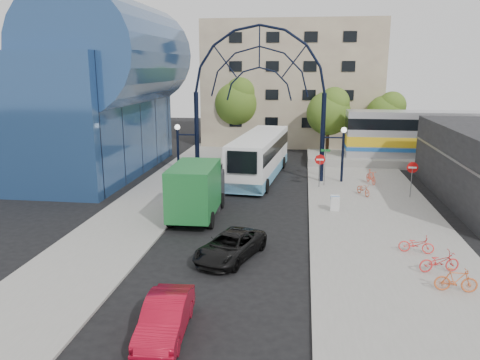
# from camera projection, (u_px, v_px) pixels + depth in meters

# --- Properties ---
(ground) EXTENTS (120.00, 120.00, 0.00)m
(ground) POSITION_uv_depth(u_px,v_px,m) (232.00, 243.00, 24.36)
(ground) COLOR black
(ground) RESTS_ON ground
(sidewalk_east) EXTENTS (8.00, 56.00, 0.12)m
(sidewalk_east) POSITION_uv_depth(u_px,v_px,m) (379.00, 224.00, 27.15)
(sidewalk_east) COLOR gray
(sidewalk_east) RESTS_ON ground
(plaza_west) EXTENTS (5.00, 50.00, 0.12)m
(plaza_west) POSITION_uv_depth(u_px,v_px,m) (149.00, 204.00, 30.97)
(plaza_west) COLOR gray
(plaza_west) RESTS_ON ground
(gateway_arch) EXTENTS (13.64, 0.44, 12.10)m
(gateway_arch) POSITION_uv_depth(u_px,v_px,m) (259.00, 72.00, 35.83)
(gateway_arch) COLOR black
(gateway_arch) RESTS_ON ground
(stop_sign) EXTENTS (0.80, 0.07, 2.50)m
(stop_sign) POSITION_uv_depth(u_px,v_px,m) (320.00, 163.00, 34.82)
(stop_sign) COLOR slate
(stop_sign) RESTS_ON sidewalk_east
(do_not_enter_sign) EXTENTS (0.76, 0.07, 2.48)m
(do_not_enter_sign) POSITION_uv_depth(u_px,v_px,m) (412.00, 171.00, 32.08)
(do_not_enter_sign) COLOR slate
(do_not_enter_sign) RESTS_ON sidewalk_east
(street_name_sign) EXTENTS (0.70, 0.70, 2.80)m
(street_name_sign) POSITION_uv_depth(u_px,v_px,m) (325.00, 159.00, 35.31)
(street_name_sign) COLOR slate
(street_name_sign) RESTS_ON sidewalk_east
(sandwich_board) EXTENTS (0.55, 0.61, 0.99)m
(sandwich_board) POSITION_uv_depth(u_px,v_px,m) (335.00, 202.00, 29.21)
(sandwich_board) COLOR white
(sandwich_board) RESTS_ON sidewalk_east
(transit_hall) EXTENTS (16.50, 18.00, 14.50)m
(transit_hall) POSITION_uv_depth(u_px,v_px,m) (79.00, 94.00, 39.22)
(transit_hall) COLOR navy
(transit_hall) RESTS_ON ground
(apartment_block) EXTENTS (20.00, 12.10, 14.00)m
(apartment_block) POSITION_uv_depth(u_px,v_px,m) (292.00, 83.00, 56.13)
(apartment_block) COLOR tan
(apartment_block) RESTS_ON ground
(tree_north_a) EXTENTS (4.48, 4.48, 7.00)m
(tree_north_a) POSITION_uv_depth(u_px,v_px,m) (330.00, 111.00, 47.44)
(tree_north_a) COLOR #382314
(tree_north_a) RESTS_ON ground
(tree_north_b) EXTENTS (5.12, 5.12, 8.00)m
(tree_north_b) POSITION_uv_depth(u_px,v_px,m) (238.00, 100.00, 52.45)
(tree_north_b) COLOR #382314
(tree_north_b) RESTS_ON ground
(tree_north_c) EXTENTS (4.16, 4.16, 6.50)m
(tree_north_c) POSITION_uv_depth(u_px,v_px,m) (387.00, 113.00, 48.66)
(tree_north_c) COLOR #382314
(tree_north_c) RESTS_ON ground
(city_bus) EXTENTS (4.08, 13.14, 3.55)m
(city_bus) POSITION_uv_depth(u_px,v_px,m) (260.00, 155.00, 38.38)
(city_bus) COLOR white
(city_bus) RESTS_ON ground
(green_truck) EXTENTS (2.76, 6.79, 3.39)m
(green_truck) POSITION_uv_depth(u_px,v_px,m) (197.00, 190.00, 28.30)
(green_truck) COLOR black
(green_truck) RESTS_ON ground
(black_suv) EXTENTS (3.45, 4.94, 1.25)m
(black_suv) POSITION_uv_depth(u_px,v_px,m) (230.00, 246.00, 22.24)
(black_suv) COLOR black
(black_suv) RESTS_ON ground
(red_sedan) EXTENTS (1.65, 4.08, 1.32)m
(red_sedan) POSITION_uv_depth(u_px,v_px,m) (165.00, 317.00, 15.85)
(red_sedan) COLOR #A30A20
(red_sedan) RESTS_ON ground
(bike_near_a) EXTENTS (1.16, 1.66, 0.83)m
(bike_near_a) POSITION_uv_depth(u_px,v_px,m) (363.00, 189.00, 32.95)
(bike_near_a) COLOR #CF5029
(bike_near_a) RESTS_ON sidewalk_east
(bike_near_b) EXTENTS (0.94, 1.83, 1.06)m
(bike_near_b) POSITION_uv_depth(u_px,v_px,m) (371.00, 177.00, 36.19)
(bike_near_b) COLOR #F14C30
(bike_near_b) RESTS_ON sidewalk_east
(bike_far_a) EXTENTS (1.71, 0.81, 0.86)m
(bike_far_a) POSITION_uv_depth(u_px,v_px,m) (416.00, 244.00, 22.67)
(bike_far_a) COLOR #F43530
(bike_far_a) RESTS_ON sidewalk_east
(bike_far_b) EXTENTS (1.69, 0.55, 1.00)m
(bike_far_b) POSITION_uv_depth(u_px,v_px,m) (456.00, 280.00, 18.71)
(bike_far_b) COLOR #CF5A29
(bike_far_b) RESTS_ON sidewalk_east
(bike_far_c) EXTENTS (1.91, 1.02, 0.95)m
(bike_far_c) POSITION_uv_depth(u_px,v_px,m) (439.00, 262.00, 20.54)
(bike_far_c) COLOR red
(bike_far_c) RESTS_ON sidewalk_east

